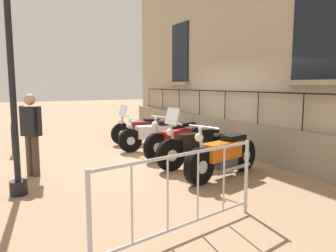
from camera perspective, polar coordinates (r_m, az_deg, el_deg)
The scene contains 11 objects.
ground_plane at distance 8.02m, azimuth -0.90°, elevation -5.73°, with size 60.00×60.00×0.00m, color #9E7A5B.
building_facade at distance 9.30m, azimuth 12.68°, elevation 20.10°, with size 0.82×12.21×8.06m.
motorcycle_maroon at distance 9.96m, azimuth -4.59°, elevation -0.57°, with size 2.07×0.72×1.22m.
motorcycle_white at distance 8.92m, azimuth -2.31°, elevation -1.64°, with size 2.13×0.74×0.93m.
motorcycle_red at distance 8.09m, azimuth 1.63°, elevation -2.54°, with size 2.11×0.83×1.09m.
motorcycle_black at distance 7.12m, azimuth 5.14°, elevation -3.73°, with size 2.10×0.54×1.35m.
motorcycle_orange at distance 6.38m, azimuth 9.83°, elevation -5.35°, with size 2.04×0.85×1.08m.
lamppost at distance 5.75m, azimuth -26.66°, elevation 14.94°, with size 0.32×0.32×4.78m.
crowd_barrier at distance 3.85m, azimuth 2.78°, elevation -11.73°, with size 2.40×0.55×1.05m.
bollard at distance 9.33m, azimuth -25.76°, elevation -1.87°, with size 0.18×0.18×0.87m.
pedestrian_standing at distance 6.85m, azimuth -23.32°, elevation -0.71°, with size 0.40×0.43×1.65m.
Camera 1 is at (3.46, 7.00, 1.83)m, focal length 33.98 mm.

